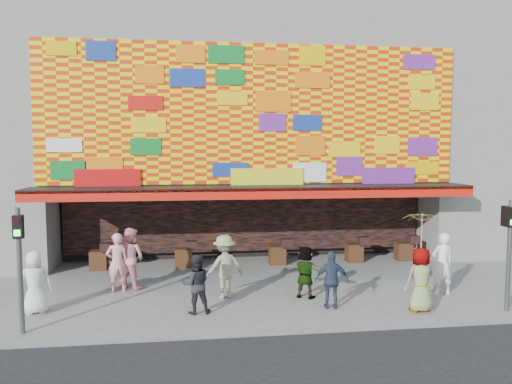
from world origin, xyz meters
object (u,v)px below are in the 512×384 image
parasol (422,231)px  signal_left (19,256)px  ped_e (332,280)px  ped_b (117,262)px  ped_d (224,267)px  ped_h (443,264)px  ped_i (131,258)px  ped_g (421,280)px  ped_f (305,272)px  signal_right (510,243)px  ped_c (196,284)px  ped_a (35,282)px

parasol → signal_left: bearing=-178.5°
ped_e → ped_b: bearing=-13.0°
ped_d → ped_h: 6.49m
ped_d → ped_i: bearing=-45.8°
ped_i → ped_g: bearing=-167.9°
ped_f → ped_e: bearing=144.4°
ped_i → ped_h: bearing=-157.0°
ped_d → ped_g: ped_d is taller
ped_e → ped_f: size_ratio=1.04×
ped_g → signal_right: bearing=168.6°
ped_f → signal_left: bearing=44.1°
ped_c → ped_g: (5.96, -0.65, 0.08)m
ped_f → ped_b: bearing=16.1°
ped_f → ped_g: 3.21m
ped_d → ped_f: 2.37m
signal_left → signal_right: (12.40, 0.00, 0.00)m
ped_a → ped_b: 2.57m
ped_a → ped_i: bearing=-150.7°
ped_a → ped_c: size_ratio=1.06×
ped_a → ped_h: ped_h is taller
ped_a → ped_i: ped_i is taller
ped_e → ped_f: 1.16m
signal_left → ped_i: 4.27m
signal_left → ped_c: signal_left is taller
ped_f → parasol: parasol is taller
ped_d → ped_i: size_ratio=0.98×
ped_b → ped_g: (8.31, -2.95, -0.04)m
signal_left → ped_i: signal_left is taller
ped_h → parasol: parasol is taller
signal_left → ped_d: size_ratio=1.62×
ped_f → ped_i: bearing=11.2°
ped_h → ped_i: (-9.31, 1.96, 0.02)m
signal_right → ped_c: (-8.30, 0.90, -1.07)m
signal_left → ped_e: bearing=5.9°
ped_c → ped_f: ped_c is taller
ped_c → ped_i: ped_i is taller
ped_c → parasol: (5.96, -0.65, 1.40)m
signal_left → ped_g: size_ratio=1.73×
signal_left → ped_f: 7.60m
signal_right → ped_i: bearing=160.7°
ped_g → ped_a: bearing=-11.8°
ped_i → ped_d: bearing=-172.3°
ped_d → ped_i: ped_i is taller
ped_h → parasol: 2.31m
ped_e → signal_right: bearing=178.9°
ped_h → ped_a: bearing=-3.7°
ped_f → ped_g: ped_g is taller
signal_right → ped_c: size_ratio=1.90×
signal_right → ped_i: (-10.29, 3.60, -0.91)m
ped_b → ped_e: size_ratio=1.15×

